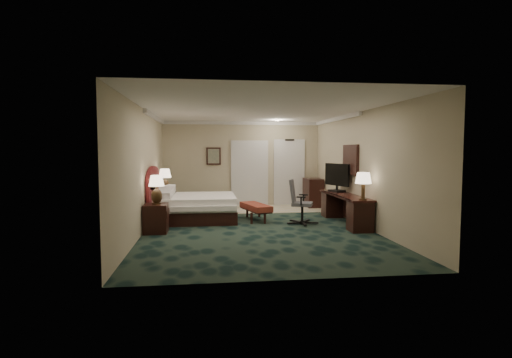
{
  "coord_description": "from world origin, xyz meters",
  "views": [
    {
      "loc": [
        -1.14,
        -9.03,
        1.78
      ],
      "look_at": [
        0.07,
        0.6,
        1.09
      ],
      "focal_mm": 28.0,
      "sensor_mm": 36.0,
      "label": 1
    }
  ],
  "objects": [
    {
      "name": "headboard",
      "position": [
        -2.44,
        1.0,
        0.7
      ],
      "size": [
        0.12,
        2.0,
        1.4
      ],
      "primitive_type": null,
      "color": "#51171D",
      "rests_on": "ground"
    },
    {
      "name": "wall_front",
      "position": [
        0.0,
        -3.75,
        1.35
      ],
      "size": [
        5.0,
        0.0,
        2.7
      ],
      "primitive_type": "cube",
      "color": "tan",
      "rests_on": "ground"
    },
    {
      "name": "floor",
      "position": [
        0.0,
        0.0,
        0.0
      ],
      "size": [
        5.0,
        7.5,
        0.0
      ],
      "primitive_type": "cube",
      "color": "black",
      "rests_on": "ground"
    },
    {
      "name": "crown_molding",
      "position": [
        0.0,
        0.0,
        2.65
      ],
      "size": [
        5.0,
        7.5,
        0.1
      ],
      "primitive_type": null,
      "color": "silver",
      "rests_on": "wall_back"
    },
    {
      "name": "desk",
      "position": [
        2.22,
        0.29,
        0.35
      ],
      "size": [
        0.53,
        2.46,
        0.71
      ],
      "primitive_type": "cube",
      "color": "black",
      "rests_on": "ground"
    },
    {
      "name": "nightstand_far",
      "position": [
        -2.23,
        2.14,
        0.32
      ],
      "size": [
        0.51,
        0.58,
        0.63
      ],
      "primitive_type": "cube",
      "color": "black",
      "rests_on": "ground"
    },
    {
      "name": "ceiling",
      "position": [
        0.0,
        0.0,
        2.7
      ],
      "size": [
        5.0,
        7.5,
        0.0
      ],
      "primitive_type": "cube",
      "color": "white",
      "rests_on": "wall_back"
    },
    {
      "name": "entry_door",
      "position": [
        1.55,
        3.72,
        1.05
      ],
      "size": [
        1.02,
        0.06,
        2.18
      ],
      "primitive_type": "cube",
      "color": "silver",
      "rests_on": "ground"
    },
    {
      "name": "wall_left",
      "position": [
        -2.5,
        0.0,
        1.35
      ],
      "size": [
        0.0,
        7.5,
        2.7
      ],
      "primitive_type": "cube",
      "color": "tan",
      "rests_on": "ground"
    },
    {
      "name": "bed_bench",
      "position": [
        0.11,
        1.0,
        0.21
      ],
      "size": [
        0.74,
        1.3,
        0.42
      ],
      "primitive_type": "cube",
      "rotation": [
        0.0,
        0.0,
        0.27
      ],
      "color": "maroon",
      "rests_on": "ground"
    },
    {
      "name": "closet_doors",
      "position": [
        0.25,
        3.71,
        1.05
      ],
      "size": [
        1.2,
        0.06,
        2.1
      ],
      "primitive_type": "cube",
      "color": "silver",
      "rests_on": "ground"
    },
    {
      "name": "wall_right",
      "position": [
        2.5,
        0.0,
        1.35
      ],
      "size": [
        0.0,
        7.5,
        2.7
      ],
      "primitive_type": "cube",
      "color": "tan",
      "rests_on": "ground"
    },
    {
      "name": "nightstand_near",
      "position": [
        -2.23,
        -0.26,
        0.31
      ],
      "size": [
        0.5,
        0.57,
        0.62
      ],
      "primitive_type": "cube",
      "color": "black",
      "rests_on": "ground"
    },
    {
      "name": "tile_patch",
      "position": [
        0.9,
        2.9,
        0.01
      ],
      "size": [
        3.2,
        1.7,
        0.01
      ],
      "primitive_type": "cube",
      "color": "beige",
      "rests_on": "ground"
    },
    {
      "name": "wall_back",
      "position": [
        0.0,
        3.75,
        1.35
      ],
      "size": [
        5.0,
        0.0,
        2.7
      ],
      "primitive_type": "cube",
      "color": "tan",
      "rests_on": "ground"
    },
    {
      "name": "tv",
      "position": [
        2.23,
        0.95,
        1.08
      ],
      "size": [
        0.38,
        0.92,
        0.73
      ],
      "primitive_type": "cube",
      "rotation": [
        0.0,
        0.0,
        0.33
      ],
      "color": "black",
      "rests_on": "desk"
    },
    {
      "name": "bed",
      "position": [
        -1.4,
        1.24,
        0.32
      ],
      "size": [
        1.99,
        1.85,
        0.63
      ],
      "primitive_type": "cube",
      "color": "white",
      "rests_on": "ground"
    },
    {
      "name": "lamp_near",
      "position": [
        -2.2,
        -0.29,
        0.94
      ],
      "size": [
        0.4,
        0.4,
        0.63
      ],
      "primitive_type": null,
      "rotation": [
        0.0,
        0.0,
        0.23
      ],
      "color": "black",
      "rests_on": "nightstand_near"
    },
    {
      "name": "minibar",
      "position": [
        2.21,
        3.2,
        0.45
      ],
      "size": [
        0.47,
        0.85,
        0.9
      ],
      "primitive_type": "cube",
      "color": "black",
      "rests_on": "ground"
    },
    {
      "name": "lamp_far",
      "position": [
        -2.26,
        2.1,
        0.96
      ],
      "size": [
        0.37,
        0.37,
        0.65
      ],
      "primitive_type": null,
      "rotation": [
        0.0,
        0.0,
        0.1
      ],
      "color": "black",
      "rests_on": "nightstand_far"
    },
    {
      "name": "desk_lamp",
      "position": [
        2.23,
        -0.79,
        1.01
      ],
      "size": [
        0.38,
        0.38,
        0.61
      ],
      "primitive_type": null,
      "rotation": [
        0.0,
        0.0,
        0.1
      ],
      "color": "black",
      "rests_on": "desk"
    },
    {
      "name": "wall_art",
      "position": [
        -0.9,
        3.71,
        1.6
      ],
      "size": [
        0.45,
        0.06,
        0.55
      ],
      "primitive_type": "cube",
      "color": "#51625A",
      "rests_on": "wall_back"
    },
    {
      "name": "wall_mirror",
      "position": [
        2.46,
        0.6,
        1.55
      ],
      "size": [
        0.05,
        0.95,
        0.75
      ],
      "primitive_type": "cube",
      "color": "white",
      "rests_on": "wall_right"
    },
    {
      "name": "desk_chair",
      "position": [
        1.16,
        0.31,
        0.54
      ],
      "size": [
        0.79,
        0.77,
        1.08
      ],
      "primitive_type": null,
      "rotation": [
        0.0,
        0.0,
        -0.35
      ],
      "color": "#434348",
      "rests_on": "ground"
    }
  ]
}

